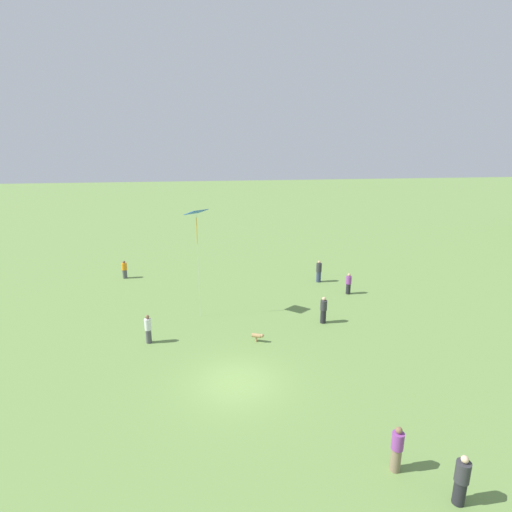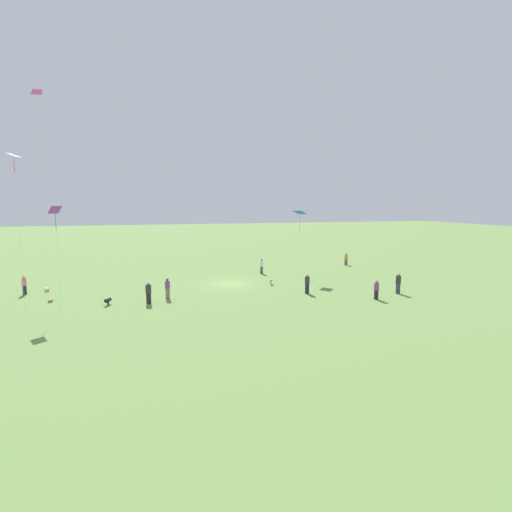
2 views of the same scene
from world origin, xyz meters
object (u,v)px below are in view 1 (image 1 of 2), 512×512
Objects in this scene: person_0 at (461,480)px; person_3 at (125,270)px; person_5 at (148,329)px; dog_1 at (258,336)px; person_7 at (349,284)px; kite_0 at (196,215)px; person_6 at (323,310)px; person_2 at (319,271)px; person_4 at (397,449)px.

person_0 is 29.34m from person_3.
dog_1 is at bearing 179.08° from person_5.
kite_0 reaches higher than person_7.
person_0 is at bearing -159.27° from person_6.
person_7 is at bearing -16.17° from person_6.
person_6 is at bearing -46.95° from person_7.
person_5 is at bearing 116.31° from person_6.
person_7 reaches higher than person_3.
kite_0 reaches higher than person_5.
person_2 is 13.13m from kite_0.
person_4 is 2.48× the size of dog_1.
person_2 is at bearing -68.80° from person_4.
person_3 is 0.89× the size of person_4.
person_3 is 27.28m from person_4.
person_6 is at bearing -167.35° from person_5.
person_5 is at bearing -28.17° from person_2.
person_0 reaches higher than person_4.
person_7 reaches higher than dog_1.
person_5 is at bearing -18.18° from person_4.
person_2 is 8.30m from person_6.
person_4 reaches higher than person_5.
person_0 is at bearing 45.33° from dog_1.
person_0 is at bearing 125.76° from kite_0.
person_4 is at bearing -165.58° from person_6.
person_6 is 6.07m from person_7.
person_5 reaches higher than person_3.
dog_1 is at bearing -41.14° from person_4.
person_7 is 2.33× the size of dog_1.
person_0 is 12.88m from dog_1.
person_0 is 1.01× the size of person_6.
person_2 is 1.18× the size of person_3.
person_4 is 1.07× the size of person_7.
person_4 is 0.24× the size of kite_0.
person_0 is at bearing -21.01° from person_7.
dog_1 is at bearing -60.69° from person_7.
kite_0 is (-3.42, 3.10, 6.13)m from person_5.
person_2 is 3.45m from person_7.
person_7 is at bearing -158.18° from kite_0.
kite_0 is 8.57m from dog_1.
person_4 is 17.26m from kite_0.
person_4 reaches higher than person_7.
kite_0 is at bearing -34.66° from person_4.
person_5 is (-12.97, -10.95, -0.02)m from person_0.
person_2 is at bearing -138.56° from person_5.
person_3 is at bearing -68.40° from person_0.
person_2 is 1.07× the size of person_5.
kite_0 is 10.17× the size of dog_1.
dog_1 is (0.94, 6.37, -0.49)m from person_5.
person_4 is at bearing -57.18° from person_0.
kite_0 is (9.31, 6.31, 6.23)m from person_3.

